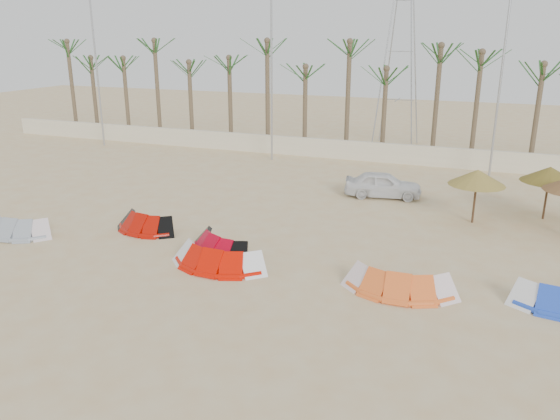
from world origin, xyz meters
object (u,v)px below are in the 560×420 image
at_px(parasol_left, 477,177).
at_px(car, 383,185).
at_px(kite_red_mid, 221,242).
at_px(kite_red_right, 222,254).
at_px(kite_red_left, 148,221).
at_px(kite_orange, 401,278).
at_px(kite_grey, 20,224).
at_px(parasol_right, 550,174).

relative_size(parasol_left, car, 0.63).
bearing_deg(kite_red_mid, kite_red_right, -62.51).
distance_m(kite_red_left, kite_orange, 11.50).
bearing_deg(kite_red_left, car, 45.41).
xyz_separation_m(kite_grey, car, (13.51, 11.18, 0.26)).
distance_m(kite_red_left, kite_red_mid, 4.33).
height_order(kite_red_left, car, car).
bearing_deg(kite_red_right, kite_red_left, 154.40).
relative_size(kite_red_left, car, 0.78).
xyz_separation_m(parasol_left, parasol_right, (3.06, 1.74, 0.01)).
height_order(kite_grey, parasol_right, parasol_right).
xyz_separation_m(kite_red_mid, kite_red_right, (0.59, -1.12, 0.00)).
relative_size(kite_red_mid, kite_orange, 0.95).
bearing_deg(kite_grey, kite_red_left, 26.38).
xyz_separation_m(kite_red_left, kite_red_mid, (4.17, -1.16, 0.00)).
bearing_deg(parasol_right, kite_red_right, -138.74).
distance_m(kite_red_mid, kite_red_right, 1.27).
bearing_deg(kite_red_mid, kite_orange, -6.24).
distance_m(kite_grey, parasol_right, 23.64).
relative_size(kite_red_right, car, 0.93).
xyz_separation_m(kite_red_right, car, (3.89, 11.05, 0.26)).
xyz_separation_m(kite_red_mid, kite_orange, (7.16, -0.78, 0.00)).
relative_size(kite_red_left, kite_orange, 0.84).
bearing_deg(parasol_left, car, 150.54).
height_order(kite_red_mid, kite_red_right, same).
height_order(kite_red_right, parasol_left, parasol_left).
height_order(kite_red_left, parasol_right, parasol_right).
distance_m(parasol_left, parasol_right, 3.52).
relative_size(parasol_left, parasol_right, 0.99).
bearing_deg(car, kite_orange, -176.14).
bearing_deg(kite_red_right, parasol_right, 41.26).
height_order(parasol_right, car, parasol_right).
bearing_deg(car, kite_red_right, 150.38).
height_order(kite_grey, parasol_left, parasol_left).
height_order(kite_orange, parasol_left, parasol_left).
distance_m(kite_red_right, car, 11.72).
bearing_deg(kite_red_right, kite_orange, 2.98).
bearing_deg(car, parasol_right, -106.79).
height_order(kite_red_mid, kite_orange, same).
height_order(kite_grey, kite_orange, same).
bearing_deg(parasol_right, kite_red_left, -154.25).
distance_m(kite_red_left, parasol_right, 18.23).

